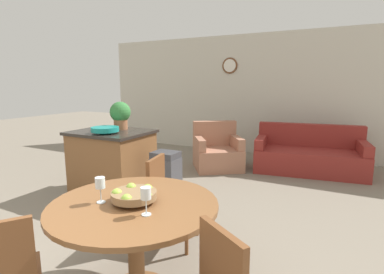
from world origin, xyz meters
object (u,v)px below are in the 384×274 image
teal_bowl (105,129)px  potted_plant (120,114)px  wine_glass_left (100,184)px  trash_bin (166,178)px  couch (309,156)px  dining_table (135,225)px  fruit_bowl (134,195)px  armchair (217,153)px  dining_chair_far_side (167,196)px  wine_glass_right (146,195)px  kitchen_island (113,162)px

teal_bowl → potted_plant: potted_plant is taller
wine_glass_left → teal_bowl: size_ratio=0.51×
trash_bin → couch: couch is taller
dining_table → couch: couch is taller
fruit_bowl → armchair: size_ratio=0.28×
teal_bowl → dining_chair_far_side: bearing=-24.3°
wine_glass_right → armchair: size_ratio=0.16×
dining_chair_far_side → kitchen_island: bearing=-130.2°
dining_chair_far_side → potted_plant: 1.86m
trash_bin → teal_bowl: bearing=-164.5°
kitchen_island → potted_plant: potted_plant is taller
wine_glass_left → kitchen_island: (-1.45, 1.73, -0.43)m
wine_glass_left → armchair: bearing=99.2°
fruit_bowl → potted_plant: bearing=132.2°
wine_glass_left → fruit_bowl: bearing=27.2°
wine_glass_right → potted_plant: potted_plant is taller
dining_chair_far_side → potted_plant: bearing=-135.9°
dining_table → potted_plant: potted_plant is taller
wine_glass_right → trash_bin: (-0.97, 1.78, -0.54)m
trash_bin → kitchen_island: bearing=-178.1°
fruit_bowl → trash_bin: size_ratio=0.46×
potted_plant → armchair: size_ratio=0.36×
potted_plant → trash_bin: 1.20m
dining_chair_far_side → teal_bowl: (-1.36, 0.61, 0.50)m
wine_glass_left → potted_plant: size_ratio=0.46×
potted_plant → fruit_bowl: bearing=-47.8°
dining_chair_far_side → wine_glass_left: size_ratio=4.65×
kitchen_island → wine_glass_left: bearing=-50.0°
wine_glass_left → kitchen_island: bearing=130.0°
wine_glass_right → trash_bin: 2.10m
kitchen_island → teal_bowl: size_ratio=2.88×
dining_table → armchair: (-0.81, 3.57, -0.29)m
kitchen_island → armchair: 2.13m
teal_bowl → armchair: bearing=69.9°
kitchen_island → teal_bowl: teal_bowl is taller
fruit_bowl → armchair: bearing=102.7°
dining_table → potted_plant: size_ratio=2.97×
teal_bowl → potted_plant: size_ratio=0.91×
dining_chair_far_side → wine_glass_right: wine_glass_right is taller
fruit_bowl → couch: bearing=79.2°
teal_bowl → couch: 3.67m
wine_glass_right → kitchen_island: wine_glass_right is taller
kitchen_island → potted_plant: size_ratio=2.63×
wine_glass_left → teal_bowl: bearing=131.9°
couch → armchair: size_ratio=1.74×
wine_glass_right → couch: 4.35m
wine_glass_right → kitchen_island: 2.60m
kitchen_island → armchair: size_ratio=0.93×
kitchen_island → couch: (2.45, 2.51, -0.18)m
wine_glass_right → trash_bin: size_ratio=0.26×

